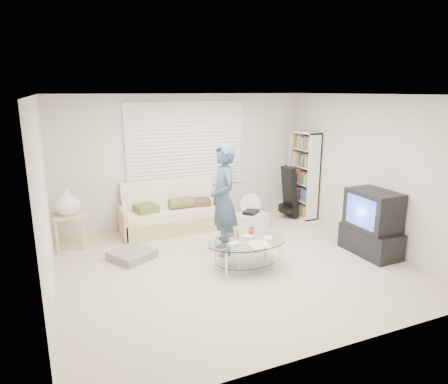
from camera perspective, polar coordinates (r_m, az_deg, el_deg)
name	(u,v)px	position (r m, az deg, el deg)	size (l,w,h in m)	color
ground	(234,265)	(6.13, 1.39, -10.34)	(5.00, 5.00, 0.00)	#B4A78C
room_shell	(221,153)	(6.08, -0.39, 5.55)	(5.02, 4.52, 2.51)	beige
window_blinds	(187,145)	(7.69, -5.37, 6.73)	(2.32, 0.08, 1.62)	silver
futon_sofa	(172,214)	(7.54, -7.37, -3.19)	(1.90, 0.77, 0.93)	tan
grey_floor_pillow	(132,255)	(6.47, -13.03, -8.73)	(0.57, 0.57, 0.13)	slate
side_table	(67,204)	(6.99, -21.47, -1.60)	(0.52, 0.42, 1.03)	tan
bookshelf	(303,175)	(8.35, 11.25, 2.44)	(0.28, 0.74, 1.76)	white
guitar_case	(289,196)	(8.27, 9.28, -0.53)	(0.38, 0.39, 1.05)	black
floor_fan	(249,207)	(7.64, 3.63, -2.22)	(0.41, 0.28, 0.66)	white
storage_bin	(251,221)	(7.51, 3.85, -4.20)	(0.63, 0.51, 0.39)	white
tv_unit	(372,224)	(6.77, 20.37, -4.26)	(0.55, 0.97, 1.04)	black
coffee_table	(247,246)	(5.86, 3.36, -7.75)	(1.23, 0.82, 0.57)	silver
standing_person	(223,200)	(6.27, -0.08, -1.15)	(0.64, 0.42, 1.77)	#314964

